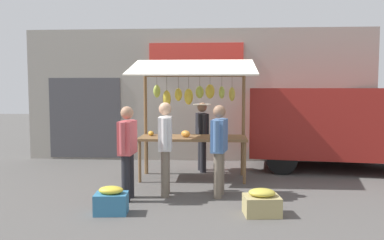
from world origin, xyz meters
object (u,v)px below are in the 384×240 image
(shopper_in_striped_shirt, at_px, (127,147))
(parked_van, at_px, (341,121))
(vendor_with_sunhat, at_px, (202,131))
(produce_crate_near, at_px, (111,201))
(shopper_with_shopping_bag, at_px, (165,142))
(produce_crate_side, at_px, (262,203))
(market_stall, at_px, (193,103))
(shopper_with_ponytail, at_px, (219,144))

(shopper_in_striped_shirt, relative_size, parked_van, 0.34)
(shopper_in_striped_shirt, bearing_deg, parked_van, -54.63)
(vendor_with_sunhat, bearing_deg, produce_crate_near, -34.86)
(shopper_with_shopping_bag, xyz_separation_m, produce_crate_side, (-1.57, 0.99, -0.76))
(vendor_with_sunhat, distance_m, parked_van, 3.23)
(parked_van, bearing_deg, shopper_with_shopping_bag, 41.39)
(shopper_with_shopping_bag, distance_m, parked_van, 4.51)
(produce_crate_near, bearing_deg, produce_crate_side, -177.81)
(vendor_with_sunhat, xyz_separation_m, produce_crate_near, (1.24, 3.12, -0.72))
(market_stall, bearing_deg, produce_crate_near, 66.33)
(shopper_with_shopping_bag, bearing_deg, parked_van, -60.96)
(shopper_with_ponytail, bearing_deg, shopper_in_striped_shirt, 112.20)
(vendor_with_sunhat, relative_size, shopper_with_shopping_bag, 0.95)
(shopper_with_shopping_bag, relative_size, shopper_in_striped_shirt, 1.03)
(market_stall, relative_size, shopper_with_shopping_bag, 1.53)
(parked_van, bearing_deg, produce_crate_side, 65.65)
(parked_van, bearing_deg, market_stall, 26.34)
(parked_van, bearing_deg, shopper_in_striped_shirt, 40.67)
(shopper_with_ponytail, bearing_deg, produce_crate_side, -136.34)
(produce_crate_side, bearing_deg, shopper_with_shopping_bag, -32.20)
(vendor_with_sunhat, distance_m, shopper_in_striped_shirt, 2.64)
(market_stall, bearing_deg, shopper_with_ponytail, 111.74)
(shopper_with_ponytail, bearing_deg, shopper_with_shopping_bag, 100.28)
(market_stall, distance_m, vendor_with_sunhat, 0.97)
(vendor_with_sunhat, height_order, shopper_with_shopping_bag, shopper_with_shopping_bag)
(market_stall, distance_m, shopper_in_striped_shirt, 2.06)
(shopper_with_shopping_bag, bearing_deg, shopper_in_striped_shirt, 113.50)
(produce_crate_side, bearing_deg, shopper_in_striped_shirt, -17.21)
(shopper_with_shopping_bag, height_order, parked_van, parked_van)
(produce_crate_near, distance_m, produce_crate_side, 2.25)
(vendor_with_sunhat, height_order, produce_crate_side, vendor_with_sunhat)
(produce_crate_near, bearing_deg, market_stall, -113.67)
(parked_van, bearing_deg, shopper_with_ponytail, 49.41)
(shopper_with_ponytail, relative_size, produce_crate_near, 3.10)
(shopper_with_ponytail, distance_m, produce_crate_side, 1.37)
(parked_van, bearing_deg, vendor_with_sunhat, 15.61)
(produce_crate_near, bearing_deg, parked_van, -141.24)
(vendor_with_sunhat, xyz_separation_m, shopper_with_ponytail, (-0.38, 2.06, 0.00))
(market_stall, relative_size, shopper_in_striped_shirt, 1.58)
(market_stall, relative_size, shopper_with_ponytail, 1.57)
(produce_crate_near, bearing_deg, shopper_in_striped_shirt, -96.17)
(shopper_with_shopping_bag, distance_m, shopper_in_striped_shirt, 0.68)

